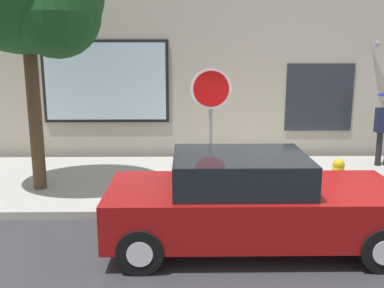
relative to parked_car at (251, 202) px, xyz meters
name	(u,v)px	position (x,y,z in m)	size (l,w,h in m)	color
ground_plane	(270,243)	(0.34, 0.07, -0.71)	(60.00, 60.00, 0.00)	#333338
sidewalk	(245,181)	(0.34, 3.07, -0.64)	(20.00, 4.00, 0.15)	#A3A099
building_facade	(234,29)	(0.31, 5.57, 2.77)	(20.00, 0.67, 7.00)	#B2A893
parked_car	(251,202)	(0.00, 0.00, 0.00)	(4.37, 1.83, 1.45)	maroon
fire_hydrant	(338,178)	(1.96, 1.80, -0.19)	(0.30, 0.44, 0.76)	yellow
street_tree	(32,0)	(-3.86, 2.38, 3.16)	(2.97, 2.52, 4.94)	#4C3823
stop_sign	(211,108)	(-0.51, 1.81, 1.20)	(0.76, 0.10, 2.49)	gray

